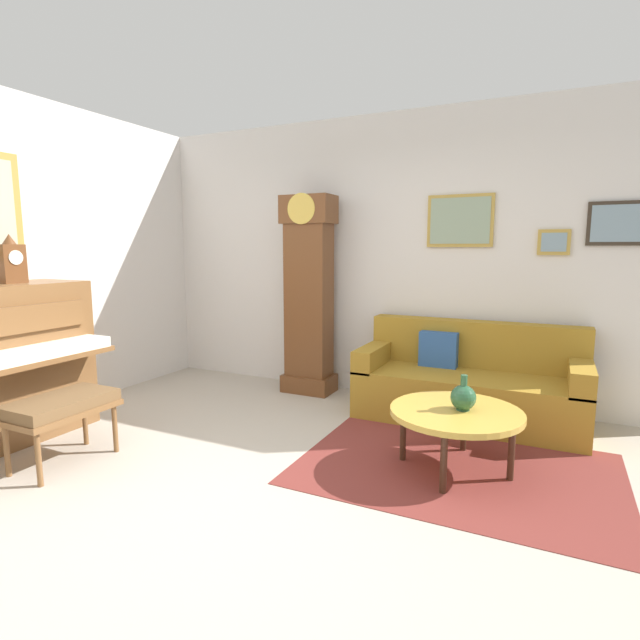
% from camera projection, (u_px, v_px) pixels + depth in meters
% --- Properties ---
extents(ground_plane, '(6.40, 6.00, 0.10)m').
position_uv_depth(ground_plane, '(258.00, 500.00, 3.06)').
color(ground_plane, '#B2A899').
extents(wall_back, '(5.30, 0.13, 2.80)m').
position_uv_depth(wall_back, '(386.00, 258.00, 4.98)').
color(wall_back, silver).
rests_on(wall_back, ground_plane).
extents(area_rug, '(2.10, 1.50, 0.01)m').
position_uv_depth(area_rug, '(456.00, 468.00, 3.38)').
color(area_rug, maroon).
rests_on(area_rug, ground_plane).
extents(piano_bench, '(0.42, 0.70, 0.48)m').
position_uv_depth(piano_bench, '(62.00, 408.00, 3.41)').
color(piano_bench, brown).
rests_on(piano_bench, ground_plane).
extents(grandfather_clock, '(0.52, 0.34, 2.03)m').
position_uv_depth(grandfather_clock, '(309.00, 300.00, 5.07)').
color(grandfather_clock, brown).
rests_on(grandfather_clock, ground_plane).
extents(couch, '(1.90, 0.80, 0.84)m').
position_uv_depth(couch, '(469.00, 384.00, 4.35)').
color(couch, olive).
rests_on(couch, ground_plane).
extents(coffee_table, '(0.88, 0.88, 0.43)m').
position_uv_depth(coffee_table, '(456.00, 414.00, 3.31)').
color(coffee_table, gold).
rests_on(coffee_table, ground_plane).
extents(mantel_clock, '(0.13, 0.18, 0.38)m').
position_uv_depth(mantel_clock, '(11.00, 261.00, 3.81)').
color(mantel_clock, brown).
rests_on(mantel_clock, piano).
extents(green_jug, '(0.17, 0.17, 0.24)m').
position_uv_depth(green_jug, '(463.00, 397.00, 3.29)').
color(green_jug, '#234C33').
rests_on(green_jug, coffee_table).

